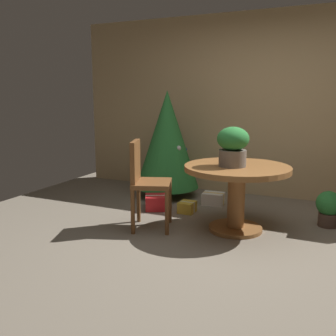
# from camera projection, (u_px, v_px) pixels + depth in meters

# --- Properties ---
(ground_plane) EXTENTS (6.60, 6.60, 0.00)m
(ground_plane) POSITION_uv_depth(u_px,v_px,m) (226.00, 249.00, 3.65)
(ground_plane) COLOR #756B5B
(back_wall_panel) EXTENTS (6.00, 0.10, 2.60)m
(back_wall_panel) POSITION_uv_depth(u_px,v_px,m) (272.00, 106.00, 5.37)
(back_wall_panel) COLOR tan
(back_wall_panel) RESTS_ON ground_plane
(round_dining_table) EXTENTS (1.12, 1.12, 0.72)m
(round_dining_table) POSITION_uv_depth(u_px,v_px,m) (237.00, 182.00, 4.06)
(round_dining_table) COLOR brown
(round_dining_table) RESTS_ON ground_plane
(flower_vase) EXTENTS (0.33, 0.33, 0.42)m
(flower_vase) POSITION_uv_depth(u_px,v_px,m) (233.00, 145.00, 3.96)
(flower_vase) COLOR #665B51
(flower_vase) RESTS_ON round_dining_table
(wooden_chair_left_near) EXTENTS (0.53, 0.56, 0.97)m
(wooden_chair_left_near) POSITION_uv_depth(u_px,v_px,m) (145.00, 179.00, 4.14)
(wooden_chair_left_near) COLOR brown
(wooden_chair_left_near) RESTS_ON ground_plane
(holiday_tree) EXTENTS (0.91, 0.91, 1.52)m
(holiday_tree) POSITION_uv_depth(u_px,v_px,m) (167.00, 140.00, 5.43)
(holiday_tree) COLOR brown
(holiday_tree) RESTS_ON ground_plane
(gift_box_red) EXTENTS (0.40, 0.39, 0.18)m
(gift_box_red) POSITION_uv_depth(u_px,v_px,m) (157.00, 202.00, 4.91)
(gift_box_red) COLOR red
(gift_box_red) RESTS_ON ground_plane
(gift_box_cream) EXTENTS (0.30, 0.24, 0.16)m
(gift_box_cream) POSITION_uv_depth(u_px,v_px,m) (213.00, 199.00, 5.12)
(gift_box_cream) COLOR silver
(gift_box_cream) RESTS_ON ground_plane
(gift_box_gold) EXTENTS (0.19, 0.22, 0.14)m
(gift_box_gold) POSITION_uv_depth(u_px,v_px,m) (187.00, 207.00, 4.78)
(gift_box_gold) COLOR gold
(gift_box_gold) RESTS_ON ground_plane
(potted_plant) EXTENTS (0.28, 0.28, 0.40)m
(potted_plant) POSITION_uv_depth(u_px,v_px,m) (329.00, 207.00, 4.24)
(potted_plant) COLOR #4C382D
(potted_plant) RESTS_ON ground_plane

